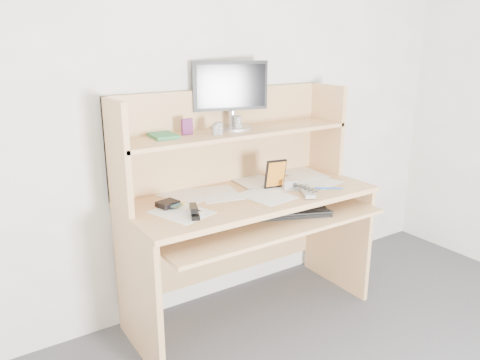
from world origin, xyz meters
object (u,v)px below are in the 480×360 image
tv_remote (307,191)px  game_case (275,174)px  desk (243,199)px  keyboard (291,212)px  monitor (231,93)px

tv_remote → game_case: size_ratio=1.21×
desk → tv_remote: (0.26, -0.25, 0.07)m
keyboard → tv_remote: size_ratio=2.14×
desk → tv_remote: size_ratio=6.82×
keyboard → tv_remote: (0.11, 0.00, 0.10)m
monitor → game_case: bearing=-41.5°
keyboard → monitor: monitor is taller
desk → keyboard: (0.15, -0.25, -0.03)m
monitor → keyboard: bearing=-55.6°
monitor → desk: bearing=-80.2°
game_case → tv_remote: bearing=-49.5°
desk → tv_remote: bearing=-44.1°
keyboard → tv_remote: bearing=24.6°
game_case → monitor: 0.52m
desk → monitor: (0.01, 0.14, 0.59)m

